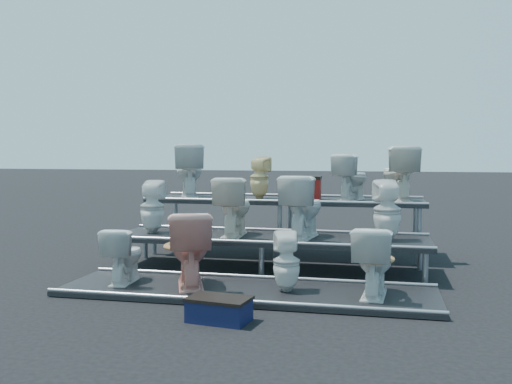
% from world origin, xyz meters
% --- Properties ---
extents(ground, '(80.00, 80.00, 0.00)m').
position_xyz_m(ground, '(0.00, 0.00, 0.00)').
color(ground, black).
rests_on(ground, ground).
extents(tier_front, '(4.20, 1.20, 0.06)m').
position_xyz_m(tier_front, '(0.00, -1.30, 0.03)').
color(tier_front, black).
rests_on(tier_front, ground).
extents(tier_mid, '(4.20, 1.20, 0.46)m').
position_xyz_m(tier_mid, '(0.00, 0.00, 0.23)').
color(tier_mid, black).
rests_on(tier_mid, ground).
extents(tier_back, '(4.20, 1.20, 0.86)m').
position_xyz_m(tier_back, '(0.00, 1.30, 0.43)').
color(tier_back, black).
rests_on(tier_back, ground).
extents(toilet_0, '(0.40, 0.66, 0.65)m').
position_xyz_m(toilet_0, '(-1.47, -1.30, 0.38)').
color(toilet_0, silver).
rests_on(toilet_0, tier_front).
extents(toilet_1, '(0.75, 0.96, 0.86)m').
position_xyz_m(toilet_1, '(-0.66, -1.30, 0.49)').
color(toilet_1, '#EA9A8B').
rests_on(toilet_1, tier_front).
extents(toilet_2, '(0.36, 0.37, 0.66)m').
position_xyz_m(toilet_2, '(0.46, -1.30, 0.39)').
color(toilet_2, silver).
rests_on(toilet_2, tier_front).
extents(toilet_3, '(0.47, 0.76, 0.75)m').
position_xyz_m(toilet_3, '(1.39, -1.30, 0.43)').
color(toilet_3, silver).
rests_on(toilet_3, tier_front).
extents(toilet_4, '(0.37, 0.37, 0.73)m').
position_xyz_m(toilet_4, '(-1.66, 0.00, 0.83)').
color(toilet_4, silver).
rests_on(toilet_4, tier_mid).
extents(toilet_5, '(0.48, 0.80, 0.79)m').
position_xyz_m(toilet_5, '(-0.49, 0.00, 0.86)').
color(toilet_5, silver).
rests_on(toilet_5, tier_mid).
extents(toilet_6, '(0.57, 0.86, 0.83)m').
position_xyz_m(toilet_6, '(0.45, 0.00, 0.87)').
color(toilet_6, silver).
rests_on(toilet_6, tier_mid).
extents(toilet_7, '(0.42, 0.42, 0.78)m').
position_xyz_m(toilet_7, '(1.53, 0.00, 0.85)').
color(toilet_7, silver).
rests_on(toilet_7, tier_mid).
extents(toilet_8, '(0.73, 0.94, 0.85)m').
position_xyz_m(toilet_8, '(-1.57, 1.30, 1.28)').
color(toilet_8, silver).
rests_on(toilet_8, tier_back).
extents(toilet_9, '(0.36, 0.37, 0.66)m').
position_xyz_m(toilet_9, '(-0.41, 1.30, 1.19)').
color(toilet_9, beige).
rests_on(toilet_9, tier_back).
extents(toilet_10, '(0.61, 0.77, 0.69)m').
position_xyz_m(toilet_10, '(1.01, 1.30, 1.21)').
color(toilet_10, silver).
rests_on(toilet_10, tier_back).
extents(toilet_11, '(0.63, 0.88, 0.81)m').
position_xyz_m(toilet_11, '(1.70, 1.30, 1.26)').
color(toilet_11, silver).
rests_on(toilet_11, tier_back).
extents(red_crate, '(0.44, 0.36, 0.31)m').
position_xyz_m(red_crate, '(0.33, 1.27, 1.01)').
color(red_crate, maroon).
rests_on(red_crate, tier_back).
extents(step_stool, '(0.60, 0.42, 0.20)m').
position_xyz_m(step_stool, '(-0.01, -2.35, 0.10)').
color(step_stool, '#0F1336').
rests_on(step_stool, ground).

